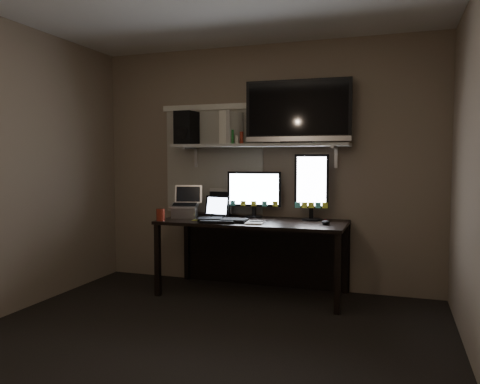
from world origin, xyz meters
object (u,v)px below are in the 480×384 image
at_px(tablet, 218,207).
at_px(laptop, 185,202).
at_px(game_console, 231,128).
at_px(monitor_portrait, 311,187).
at_px(monitor_landscape, 254,194).
at_px(keyboard, 222,220).
at_px(tv, 298,112).
at_px(cup, 161,215).
at_px(desk, 256,237).
at_px(mouse, 326,222).
at_px(speaker, 187,128).

bearing_deg(tablet, laptop, -168.23).
bearing_deg(game_console, monitor_portrait, 20.56).
relative_size(monitor_landscape, keyboard, 1.11).
bearing_deg(tablet, monitor_landscape, 39.16).
bearing_deg(tv, tablet, -167.01).
bearing_deg(cup, game_console, 41.00).
distance_m(desk, laptop, 0.81).
xyz_separation_m(monitor_portrait, tv, (-0.15, 0.04, 0.73)).
xyz_separation_m(cup, tv, (1.23, 0.53, 1.00)).
distance_m(mouse, tv, 1.13).
bearing_deg(mouse, desk, 151.81).
bearing_deg(tv, laptop, -170.02).
height_order(tablet, laptop, laptop).
bearing_deg(keyboard, cup, -178.61).
relative_size(monitor_landscape, mouse, 4.77).
bearing_deg(mouse, speaker, 155.53).
height_order(laptop, game_console, game_console).
height_order(tablet, game_console, game_console).
bearing_deg(speaker, cup, -92.03).
xyz_separation_m(mouse, tv, (-0.32, 0.29, 1.04)).
height_order(cup, speaker, speaker).
bearing_deg(mouse, keyboard, 171.61).
bearing_deg(mouse, laptop, 163.36).
height_order(keyboard, game_console, game_console).
height_order(monitor_landscape, tv, tv).
bearing_deg(mouse, monitor_landscape, 145.05).
relative_size(tablet, tv, 0.25).
height_order(mouse, tablet, tablet).
distance_m(laptop, tv, 1.46).
bearing_deg(desk, tv, 15.93).
xyz_separation_m(desk, tablet, (-0.38, -0.09, 0.29)).
distance_m(keyboard, cup, 0.60).
bearing_deg(monitor_portrait, mouse, -62.87).
relative_size(desk, laptop, 5.67).
height_order(monitor_landscape, tablet, monitor_landscape).
distance_m(desk, keyboard, 0.43).
relative_size(mouse, laptop, 0.36).
relative_size(laptop, cup, 2.68).
xyz_separation_m(mouse, tablet, (-1.09, 0.09, 0.09)).
height_order(mouse, cup, cup).
relative_size(laptop, game_console, 0.96).
height_order(monitor_landscape, game_console, game_console).
xyz_separation_m(tablet, game_console, (0.09, 0.15, 0.80)).
relative_size(keyboard, mouse, 4.31).
xyz_separation_m(mouse, game_console, (-1.00, 0.24, 0.89)).
relative_size(monitor_landscape, game_console, 1.66).
bearing_deg(game_console, mouse, 6.20).
height_order(game_console, speaker, speaker).
bearing_deg(monitor_portrait, monitor_landscape, 168.40).
bearing_deg(laptop, keyboard, -35.65).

